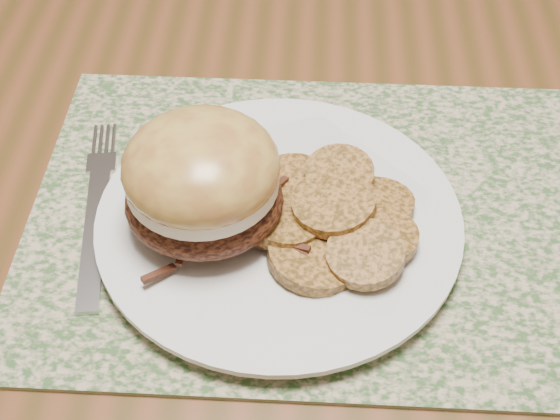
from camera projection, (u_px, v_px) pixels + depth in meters
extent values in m
cube|color=brown|center=(529.00, 138.00, 0.70)|extent=(1.50, 0.90, 0.04)
cylinder|color=brown|center=(9.00, 135.00, 1.27)|extent=(0.06, 0.06, 0.71)
cube|color=#37582D|center=(318.00, 214.00, 0.61)|extent=(0.45, 0.33, 0.00)
cylinder|color=silver|center=(279.00, 222.00, 0.59)|extent=(0.26, 0.26, 0.02)
ellipsoid|color=black|center=(204.00, 200.00, 0.56)|extent=(0.12, 0.11, 0.05)
cylinder|color=beige|center=(202.00, 178.00, 0.55)|extent=(0.11, 0.11, 0.01)
ellipsoid|color=#AE8639|center=(201.00, 166.00, 0.54)|extent=(0.11, 0.11, 0.06)
cylinder|color=#9A642D|center=(293.00, 186.00, 0.60)|extent=(0.08, 0.08, 0.01)
cylinder|color=#9A642D|center=(339.00, 174.00, 0.60)|extent=(0.08, 0.08, 0.02)
cylinder|color=#9A642D|center=(376.00, 204.00, 0.59)|extent=(0.08, 0.08, 0.02)
cylinder|color=#9A642D|center=(283.00, 222.00, 0.57)|extent=(0.07, 0.07, 0.02)
cylinder|color=#9A642D|center=(334.00, 203.00, 0.57)|extent=(0.08, 0.08, 0.02)
cylinder|color=#9A642D|center=(381.00, 236.00, 0.56)|extent=(0.08, 0.08, 0.01)
cylinder|color=#9A642D|center=(314.00, 256.00, 0.55)|extent=(0.07, 0.07, 0.02)
cylinder|color=#9A642D|center=(365.00, 254.00, 0.54)|extent=(0.06, 0.06, 0.02)
cube|color=#B5B6BC|center=(94.00, 237.00, 0.59)|extent=(0.04, 0.14, 0.00)
cube|color=#B5B6BC|center=(102.00, 163.00, 0.64)|extent=(0.03, 0.02, 0.00)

